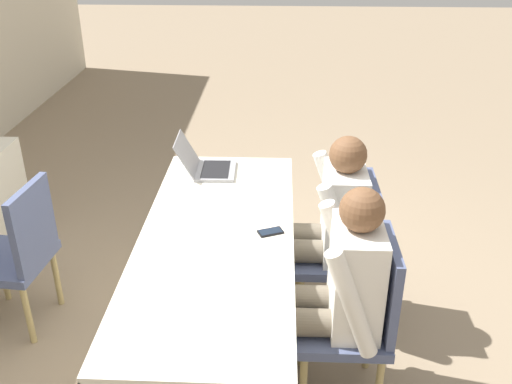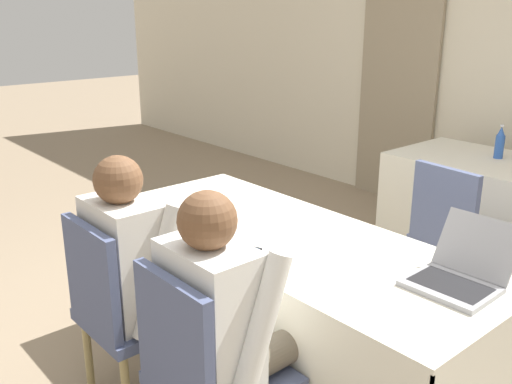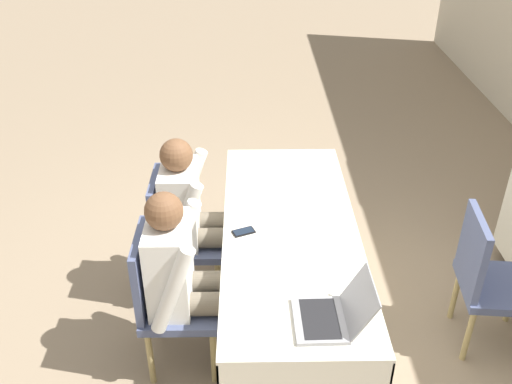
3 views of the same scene
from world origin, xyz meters
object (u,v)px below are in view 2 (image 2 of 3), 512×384
(laptop, at_px, (458,274))
(person_checkered_shirt, at_px, (141,266))
(chair_near_left, at_px, (122,307))
(chair_far_spare, at_px, (454,233))
(water_bottle, at_px, (500,143))
(person_white_shirt, at_px, (228,322))
(chair_near_right, at_px, (205,372))
(cell_phone, at_px, (249,253))

(laptop, height_order, person_checkered_shirt, person_checkered_shirt)
(chair_near_left, relative_size, chair_far_spare, 1.00)
(water_bottle, bearing_deg, person_white_shirt, -82.04)
(person_checkered_shirt, relative_size, person_white_shirt, 1.00)
(water_bottle, bearing_deg, chair_near_right, -82.34)
(person_checkered_shirt, height_order, person_white_shirt, same)
(laptop, relative_size, person_white_shirt, 0.32)
(water_bottle, height_order, chair_near_left, water_bottle)
(chair_far_spare, height_order, person_checkered_shirt, person_checkered_shirt)
(cell_phone, bearing_deg, person_checkered_shirt, -159.32)
(cell_phone, height_order, chair_near_left, chair_near_left)
(laptop, relative_size, person_checkered_shirt, 0.32)
(cell_phone, height_order, chair_near_right, chair_near_right)
(cell_phone, relative_size, person_white_shirt, 0.12)
(chair_far_spare, bearing_deg, person_checkered_shirt, 80.33)
(person_checkered_shirt, bearing_deg, water_bottle, -95.03)
(laptop, height_order, chair_far_spare, laptop)
(laptop, height_order, person_white_shirt, person_white_shirt)
(water_bottle, distance_m, chair_near_left, 2.78)
(chair_near_left, height_order, person_white_shirt, person_white_shirt)
(laptop, relative_size, cell_phone, 2.55)
(chair_near_left, height_order, chair_far_spare, same)
(laptop, distance_m, chair_far_spare, 1.20)
(laptop, xyz_separation_m, chair_far_spare, (-0.58, 1.01, -0.28))
(cell_phone, distance_m, person_white_shirt, 0.42)
(cell_phone, relative_size, water_bottle, 0.62)
(chair_near_left, distance_m, chair_far_spare, 1.90)
(cell_phone, height_order, person_white_shirt, person_white_shirt)
(chair_near_right, distance_m, person_checkered_shirt, 0.63)
(water_bottle, bearing_deg, chair_near_left, -94.85)
(water_bottle, xyz_separation_m, chair_far_spare, (0.24, -0.91, -0.34))
(chair_near_right, xyz_separation_m, person_checkered_shirt, (-0.60, 0.10, 0.16))
(cell_phone, relative_size, chair_far_spare, 0.16)
(cell_phone, height_order, water_bottle, water_bottle)
(cell_phone, height_order, person_checkered_shirt, person_checkered_shirt)
(cell_phone, distance_m, chair_near_right, 0.56)
(chair_near_left, bearing_deg, water_bottle, -94.85)
(laptop, height_order, chair_near_left, laptop)
(person_checkered_shirt, bearing_deg, chair_far_spare, -105.20)
(cell_phone, distance_m, person_checkered_shirt, 0.47)
(chair_near_right, height_order, person_white_shirt, person_white_shirt)
(person_white_shirt, bearing_deg, chair_near_right, 90.00)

